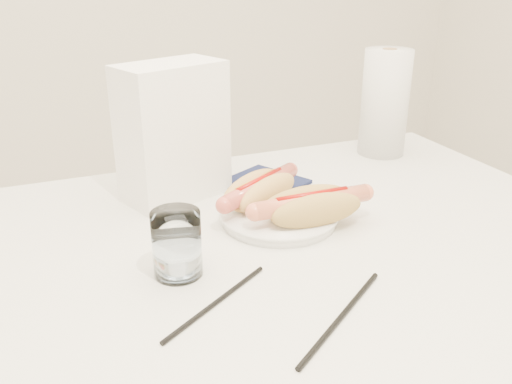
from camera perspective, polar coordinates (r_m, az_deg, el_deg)
name	(u,v)px	position (r m, az deg, el deg)	size (l,w,h in m)	color
table	(253,280)	(0.87, -0.34, -9.16)	(1.20, 0.80, 0.75)	silver
plate	(279,217)	(0.91, 2.43, -2.67)	(0.19, 0.19, 0.02)	white
hotdog_left	(260,191)	(0.93, 0.39, 0.13)	(0.18, 0.14, 0.05)	tan
hotdog_right	(312,207)	(0.87, 5.87, -1.54)	(0.20, 0.08, 0.05)	#B89148
water_glass	(177,244)	(0.75, -8.29, -5.39)	(0.07, 0.07, 0.09)	white
chopstick_near	(217,302)	(0.71, -4.16, -11.41)	(0.01, 0.01, 0.20)	black
chopstick_far	(342,316)	(0.69, 8.96, -12.73)	(0.01, 0.01, 0.22)	black
napkin_box	(173,132)	(0.98, -8.69, 6.20)	(0.18, 0.10, 0.24)	white
navy_napkin	(263,183)	(1.06, 0.75, 0.91)	(0.14, 0.14, 0.01)	#12193A
paper_towel_roll	(385,103)	(1.24, 13.34, 9.07)	(0.10, 0.10, 0.23)	silver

